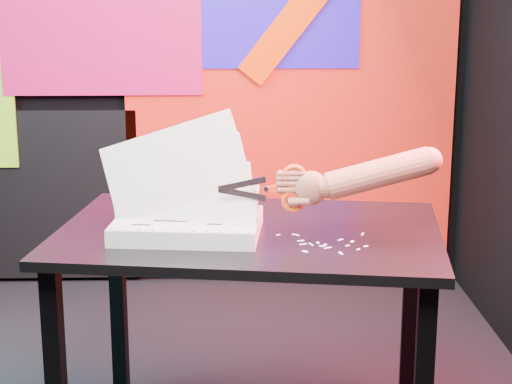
{
  "coord_description": "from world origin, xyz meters",
  "views": [
    {
      "loc": [
        0.36,
        -2.65,
        1.48
      ],
      "look_at": [
        0.43,
        -0.18,
        0.87
      ],
      "focal_mm": 60.0,
      "sensor_mm": 36.0,
      "label": 1
    }
  ],
  "objects": [
    {
      "name": "paper_clippings",
      "position": [
        0.63,
        -0.32,
        0.75
      ],
      "size": [
        0.27,
        0.21,
        0.0
      ],
      "color": "white",
      "rests_on": "work_table"
    },
    {
      "name": "backdrop",
      "position": [
        0.06,
        1.46,
        0.96
      ],
      "size": [
        2.88,
        0.05,
        2.08
      ],
      "color": "red",
      "rests_on": "ground"
    },
    {
      "name": "printout_stack",
      "position": [
        0.23,
        -0.21,
        0.78
      ],
      "size": [
        0.5,
        0.36,
        0.39
      ],
      "rotation": [
        0.0,
        0.0,
        -0.11
      ],
      "color": "silver",
      "rests_on": "work_table"
    },
    {
      "name": "work_table",
      "position": [
        0.41,
        -0.16,
        0.65
      ],
      "size": [
        1.25,
        0.93,
        0.75
      ],
      "rotation": [
        0.0,
        0.0,
        -0.15
      ],
      "color": "black",
      "rests_on": "ground"
    },
    {
      "name": "scissors",
      "position": [
        0.52,
        -0.25,
        0.9
      ],
      "size": [
        0.26,
        0.02,
        0.14
      ],
      "rotation": [
        0.0,
        0.0,
        0.02
      ],
      "color": "silver",
      "rests_on": "printout_stack"
    },
    {
      "name": "hand_forearm",
      "position": [
        0.76,
        -0.24,
        0.93
      ],
      "size": [
        0.47,
        0.09,
        0.17
      ],
      "rotation": [
        0.0,
        0.0,
        0.02
      ],
      "color": "#B16450",
      "rests_on": "work_table"
    },
    {
      "name": "room",
      "position": [
        0.0,
        0.0,
        1.35
      ],
      "size": [
        3.01,
        3.01,
        2.71
      ],
      "color": "black",
      "rests_on": "ground"
    }
  ]
}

